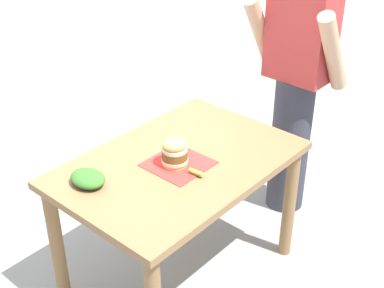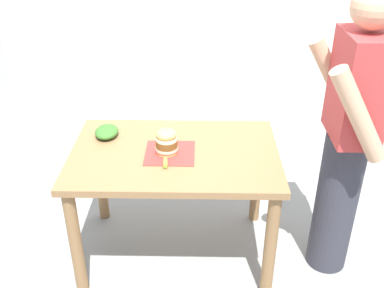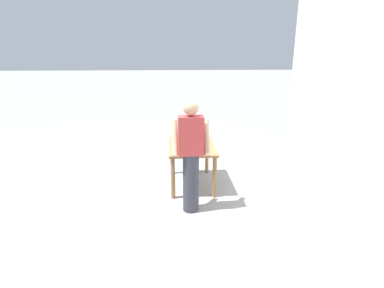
# 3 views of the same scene
# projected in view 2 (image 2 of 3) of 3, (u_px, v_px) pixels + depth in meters

# --- Properties ---
(ground_plane) EXTENTS (80.00, 80.00, 0.00)m
(ground_plane) POSITION_uv_depth(u_px,v_px,m) (177.00, 250.00, 2.93)
(ground_plane) COLOR gray
(patio_table) EXTENTS (0.80, 1.19, 0.75)m
(patio_table) POSITION_uv_depth(u_px,v_px,m) (175.00, 169.00, 2.63)
(patio_table) COLOR olive
(patio_table) RESTS_ON ground
(serving_paper) EXTENTS (0.28, 0.28, 0.00)m
(serving_paper) POSITION_uv_depth(u_px,v_px,m) (170.00, 153.00, 2.55)
(serving_paper) COLOR red
(serving_paper) RESTS_ON patio_table
(sandwich) EXTENTS (0.13, 0.13, 0.18)m
(sandwich) POSITION_uv_depth(u_px,v_px,m) (167.00, 141.00, 2.52)
(sandwich) COLOR #E5B25B
(sandwich) RESTS_ON serving_paper
(pickle_spear) EXTENTS (0.08, 0.03, 0.02)m
(pickle_spear) POSITION_uv_depth(u_px,v_px,m) (165.00, 163.00, 2.43)
(pickle_spear) COLOR #8EA83D
(pickle_spear) RESTS_ON serving_paper
(side_salad) EXTENTS (0.18, 0.14, 0.06)m
(side_salad) POSITION_uv_depth(u_px,v_px,m) (107.00, 132.00, 2.71)
(side_salad) COLOR #386B28
(side_salad) RESTS_ON patio_table
(diner_across_table) EXTENTS (0.55, 0.35, 1.69)m
(diner_across_table) POSITION_uv_depth(u_px,v_px,m) (348.00, 138.00, 2.42)
(diner_across_table) COLOR #33333D
(diner_across_table) RESTS_ON ground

